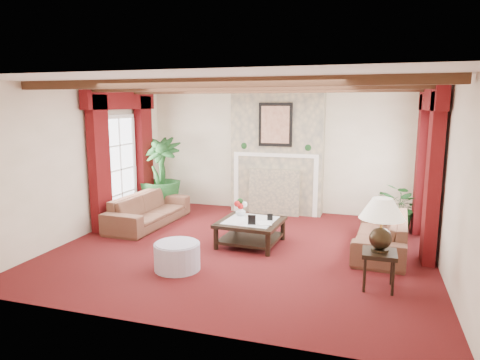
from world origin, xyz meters
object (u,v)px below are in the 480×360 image
(coffee_table, at_px, (251,232))
(potted_palm, at_px, (161,191))
(sofa_left, at_px, (148,205))
(sofa_right, at_px, (381,228))
(side_table, at_px, (379,270))
(ottoman, at_px, (177,256))

(coffee_table, bearing_deg, potted_palm, 150.46)
(sofa_left, xyz_separation_m, coffee_table, (2.28, -0.59, -0.19))
(sofa_right, bearing_deg, side_table, 1.53)
(potted_palm, relative_size, side_table, 3.40)
(side_table, bearing_deg, sofa_left, 157.30)
(sofa_right, height_order, coffee_table, sofa_right)
(sofa_right, bearing_deg, potted_palm, -102.88)
(sofa_left, relative_size, coffee_table, 2.04)
(sofa_left, distance_m, potted_palm, 1.14)
(side_table, relative_size, ottoman, 0.75)
(sofa_right, distance_m, potted_palm, 4.90)
(ottoman, bearing_deg, sofa_left, 128.25)
(potted_palm, xyz_separation_m, ottoman, (1.87, -3.10, -0.27))
(side_table, height_order, ottoman, side_table)
(sofa_right, relative_size, coffee_table, 1.97)
(sofa_left, distance_m, sofa_right, 4.42)
(sofa_left, bearing_deg, potted_palm, 17.56)
(sofa_right, bearing_deg, ottoman, -55.23)
(sofa_left, relative_size, potted_palm, 1.22)
(coffee_table, distance_m, side_table, 2.41)
(potted_palm, distance_m, coffee_table, 3.09)
(potted_palm, bearing_deg, side_table, -32.18)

